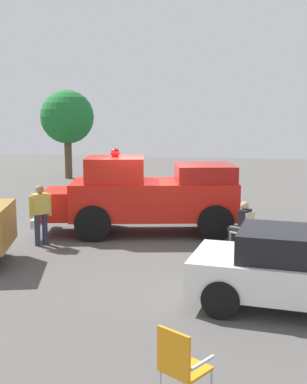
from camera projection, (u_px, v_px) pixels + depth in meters
The scene contains 7 objects.
ground_plane at pixel (148, 234), 14.45m from camera, with size 60.00×60.00×0.00m, color #514F4C.
vintage_fire_truck at pixel (146, 194), 14.46m from camera, with size 3.70×6.31×2.59m.
lawn_chair_near_truck at pixel (246, 228), 12.67m from camera, with size 0.65×0.65×1.02m.
lawn_chair_spare at pixel (180, 362), 5.64m from camera, with size 0.67×0.67×1.02m.
spectator_seated at pixel (241, 223), 12.74m from camera, with size 0.55×0.64×1.29m.
spectator_standing at pixel (40, 211), 13.03m from camera, with size 0.55×0.49×1.68m.
oak_tree_distant at pixel (67, 117), 27.71m from camera, with size 3.11×3.11×5.16m.
Camera 1 is at (-13.66, -3.51, 3.43)m, focal length 44.55 mm.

